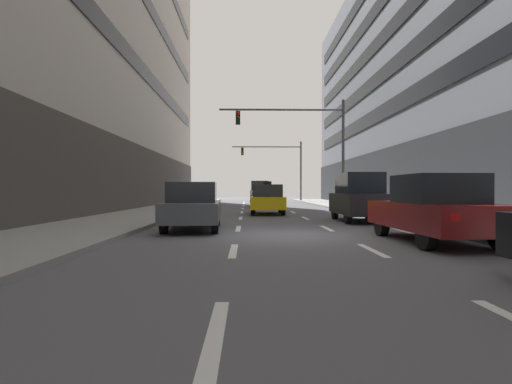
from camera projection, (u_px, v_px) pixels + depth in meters
ground_plane at (289, 235)px, 11.73m from camera, size 120.00×120.00×0.00m
sidewalk_left at (64, 233)px, 11.59m from camera, size 3.90×80.00×0.14m
sidewalk_right at (508, 232)px, 11.88m from camera, size 3.90×80.00×0.14m
lane_stripe_l1_s2 at (216, 332)px, 3.70m from camera, size 0.16×2.00×0.01m
lane_stripe_l1_s3 at (233, 251)px, 8.70m from camera, size 0.16×2.00×0.01m
lane_stripe_l1_s4 at (238, 228)px, 13.70m from camera, size 0.16×2.00×0.01m
lane_stripe_l1_s5 at (241, 218)px, 18.70m from camera, size 0.16×2.00×0.01m
lane_stripe_l1_s6 at (242, 212)px, 23.70m from camera, size 0.16×2.00×0.01m
lane_stripe_l1_s7 at (243, 208)px, 28.70m from camera, size 0.16×2.00×0.01m
lane_stripe_l1_s8 at (243, 206)px, 33.69m from camera, size 0.16×2.00×0.01m
lane_stripe_l1_s9 at (244, 204)px, 38.69m from camera, size 0.16×2.00×0.01m
lane_stripe_l1_s10 at (244, 202)px, 43.69m from camera, size 0.16×2.00×0.01m
lane_stripe_l2_s3 at (372, 250)px, 8.77m from camera, size 0.16×2.00×0.01m
lane_stripe_l2_s4 at (327, 228)px, 13.77m from camera, size 0.16×2.00×0.01m
lane_stripe_l2_s5 at (305, 218)px, 18.77m from camera, size 0.16×2.00×0.01m
lane_stripe_l2_s6 at (293, 212)px, 23.77m from camera, size 0.16×2.00×0.01m
lane_stripe_l2_s7 at (285, 208)px, 28.76m from camera, size 0.16×2.00×0.01m
lane_stripe_l2_s8 at (279, 206)px, 33.76m from camera, size 0.16×2.00×0.01m
lane_stripe_l2_s9 at (275, 204)px, 38.76m from camera, size 0.16×2.00×0.01m
lane_stripe_l2_s10 at (272, 202)px, 43.76m from camera, size 0.16×2.00×0.01m
car_driving_0 at (193, 207)px, 13.26m from camera, size 1.93×4.22×1.55m
car_driving_1 at (259, 192)px, 40.22m from camera, size 1.91×4.54×2.19m
car_driving_2 at (263, 197)px, 30.41m from camera, size 1.98×4.36×1.61m
taxi_driving_3 at (267, 200)px, 21.92m from camera, size 1.90×4.30×1.77m
car_parked_1 at (434, 209)px, 10.09m from camera, size 1.97×4.53×1.69m
car_parked_2 at (359, 197)px, 16.85m from camera, size 1.81×4.18×2.01m
traffic_signal_0 at (308, 135)px, 25.65m from camera, size 7.94×0.35×6.89m
traffic_signal_1 at (281, 161)px, 45.75m from camera, size 7.87×0.34×6.65m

